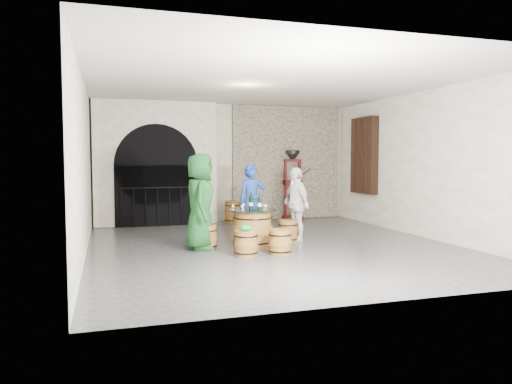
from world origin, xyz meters
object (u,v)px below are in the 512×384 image
object	(u,v)px
barrel_table	(253,228)
person_white	(296,204)
person_blue	(252,201)
wine_bottle_right	(250,202)
corking_press	(293,179)
barrel_stool_right	(288,231)
barrel_stool_near_right	(280,242)
wine_bottle_center	(259,203)
barrel_stool_left	(206,237)
barrel_stool_near_left	(246,243)
side_barrel	(233,212)
wine_bottle_left	(251,203)
person_green	(200,202)
barrel_stool_far	(252,229)

from	to	relation	value
barrel_table	person_white	bearing A→B (deg)	19.70
person_blue	person_white	bearing A→B (deg)	-38.98
wine_bottle_right	corking_press	size ratio (longest dim) A/B	0.17
barrel_stool_right	person_blue	distance (m)	1.08
barrel_stool_right	barrel_stool_near_right	world-z (taller)	same
person_blue	wine_bottle_center	distance (m)	1.17
barrel_table	corking_press	xyz separation A→B (m)	(2.29, 3.71, 0.77)
barrel_stool_left	person_blue	size ratio (longest dim) A/B	0.28
barrel_stool_near_left	side_barrel	bearing A→B (deg)	78.64
barrel_stool_right	person_blue	size ratio (longest dim) A/B	0.28
wine_bottle_left	person_blue	bearing A→B (deg)	72.47
barrel_stool_near_right	side_barrel	size ratio (longest dim) A/B	0.76
barrel_stool_right	barrel_stool_near_left	world-z (taller)	same
barrel_stool_left	corking_press	size ratio (longest dim) A/B	0.23
barrel_table	person_blue	world-z (taller)	person_blue
barrel_stool_near_right	wine_bottle_left	bearing A→B (deg)	106.04
person_green	person_blue	world-z (taller)	person_green
person_green	person_white	size ratio (longest dim) A/B	1.18
person_blue	wine_bottle_center	world-z (taller)	person_blue
barrel_table	wine_bottle_left	size ratio (longest dim) A/B	2.91
corking_press	barrel_stool_near_left	bearing A→B (deg)	-116.14
corking_press	side_barrel	bearing A→B (deg)	-167.85
barrel_stool_far	wine_bottle_center	distance (m)	1.19
wine_bottle_right	barrel_stool_near_left	bearing A→B (deg)	-110.76
person_blue	wine_bottle_left	world-z (taller)	person_blue
barrel_stool_near_left	side_barrel	distance (m)	4.38
barrel_table	person_white	distance (m)	1.20
barrel_table	barrel_stool_left	xyz separation A→B (m)	(-0.91, 0.04, -0.14)
barrel_stool_right	person_white	size ratio (longest dim) A/B	0.29
wine_bottle_right	barrel_stool_far	bearing A→B (deg)	71.02
wine_bottle_right	barrel_stool_near_right	bearing A→B (deg)	-77.24
barrel_stool_left	side_barrel	bearing A→B (deg)	67.74
wine_bottle_center	wine_bottle_right	world-z (taller)	same
barrel_stool_right	wine_bottle_center	world-z (taller)	wine_bottle_center
person_green	person_blue	distance (m)	1.65
barrel_stool_near_left	side_barrel	xyz separation A→B (m)	(0.86, 4.29, 0.07)
wine_bottle_right	barrel_stool_left	bearing A→B (deg)	-170.71
barrel_stool_left	side_barrel	distance (m)	3.70
wine_bottle_center	wine_bottle_right	size ratio (longest dim) A/B	1.00
person_blue	corking_press	distance (m)	3.35
barrel_stool_right	wine_bottle_left	xyz separation A→B (m)	(-0.87, -0.25, 0.64)
person_white	barrel_stool_left	bearing A→B (deg)	-88.19
wine_bottle_left	wine_bottle_center	xyz separation A→B (m)	(0.12, -0.17, 0.00)
barrel_stool_near_right	corking_press	size ratio (longest dim) A/B	0.23
person_white	wine_bottle_right	bearing A→B (deg)	-87.72
person_green	wine_bottle_center	xyz separation A→B (m)	(1.12, -0.16, -0.05)
wine_bottle_left	barrel_stool_near_left	bearing A→B (deg)	-112.03
person_blue	person_white	world-z (taller)	person_blue
person_green	barrel_stool_left	bearing A→B (deg)	-80.45
barrel_stool_left	barrel_stool_near_right	distance (m)	1.48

